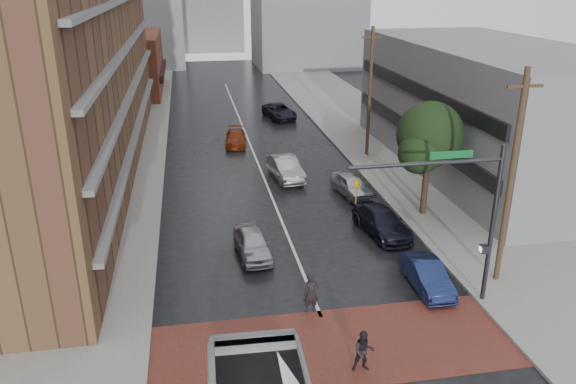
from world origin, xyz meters
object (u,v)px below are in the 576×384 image
object	(u,v)px
car_travel_c	(236,138)
suv_travel	(279,111)
pedestrian_b	(364,351)
car_travel_a	(252,243)
car_parked_near	(427,276)
car_parked_far	(351,185)
pedestrian_a	(311,293)
car_parked_mid	(382,222)
car_travel_b	(285,168)

from	to	relation	value
car_travel_c	suv_travel	xyz separation A→B (m)	(5.19, 8.78, 0.11)
pedestrian_b	car_travel_c	xyz separation A→B (m)	(-1.91, 30.00, -0.21)
car_travel_a	car_parked_near	size ratio (longest dim) A/B	1.02
car_travel_c	car_parked_far	bearing A→B (deg)	-57.53
car_travel_c	pedestrian_a	bearing A→B (deg)	-81.92
pedestrian_b	car_parked_mid	bearing A→B (deg)	73.98
pedestrian_b	car_travel_a	distance (m)	10.11
suv_travel	car_parked_far	bearing A→B (deg)	-96.26
pedestrian_b	car_parked_mid	size ratio (longest dim) A/B	0.34
pedestrian_b	car_travel_b	bearing A→B (deg)	93.93
car_travel_b	car_parked_near	world-z (taller)	car_travel_b
car_travel_b	suv_travel	world-z (taller)	car_travel_b
car_travel_a	car_parked_near	world-z (taller)	car_travel_a
pedestrian_b	car_parked_mid	distance (m)	11.93
pedestrian_b	car_travel_c	bearing A→B (deg)	99.69
pedestrian_a	car_travel_c	xyz separation A→B (m)	(-0.86, 25.94, -0.30)
suv_travel	car_parked_mid	xyz separation A→B (m)	(1.21, -27.72, -0.03)
car_parked_far	pedestrian_b	bearing A→B (deg)	-114.01
car_travel_b	car_parked_far	bearing A→B (deg)	-52.99
suv_travel	car_parked_near	world-z (taller)	suv_travel
car_travel_a	car_parked_near	xyz separation A→B (m)	(7.50, -4.63, -0.04)
pedestrian_a	car_parked_far	distance (m)	14.13
pedestrian_a	suv_travel	size ratio (longest dim) A/B	0.35
car_parked_mid	car_travel_c	bearing A→B (deg)	100.10
car_travel_a	suv_travel	bearing A→B (deg)	73.98
car_travel_b	car_parked_far	distance (m)	5.32
pedestrian_b	car_parked_far	bearing A→B (deg)	81.33
pedestrian_a	car_parked_far	bearing A→B (deg)	69.61
car_parked_near	car_parked_far	bearing A→B (deg)	91.54
pedestrian_a	car_travel_b	size ratio (longest dim) A/B	0.38
pedestrian_b	car_parked_near	size ratio (longest dim) A/B	0.42
car_travel_b	car_parked_mid	world-z (taller)	car_travel_b
car_travel_c	suv_travel	bearing A→B (deg)	65.62
suv_travel	pedestrian_b	bearing A→B (deg)	-104.26
pedestrian_a	pedestrian_b	bearing A→B (deg)	-72.77
pedestrian_a	car_travel_b	distance (m)	16.91
car_travel_a	car_parked_near	bearing A→B (deg)	-35.72
pedestrian_b	car_travel_c	distance (m)	30.06
car_parked_mid	car_parked_far	distance (m)	6.00
pedestrian_b	pedestrian_a	bearing A→B (deg)	110.61
pedestrian_b	suv_travel	xyz separation A→B (m)	(3.28, 38.78, -0.10)
pedestrian_a	car_parked_mid	bearing A→B (deg)	54.34
car_parked_near	car_parked_mid	size ratio (longest dim) A/B	0.81
suv_travel	car_parked_mid	bearing A→B (deg)	-96.94
car_travel_b	car_parked_mid	size ratio (longest dim) A/B	0.99
suv_travel	car_travel_c	bearing A→B (deg)	-130.00
car_travel_a	suv_travel	world-z (taller)	suv_travel
car_travel_b	car_parked_near	distance (m)	16.27
car_travel_b	car_parked_far	xyz separation A→B (m)	(3.71, -3.81, -0.09)
pedestrian_a	car_travel_a	bearing A→B (deg)	110.81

